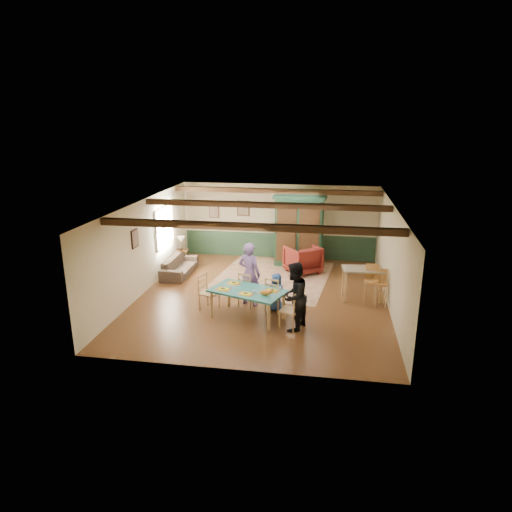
% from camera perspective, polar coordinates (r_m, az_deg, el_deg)
% --- Properties ---
extents(floor, '(8.00, 8.00, 0.00)m').
position_cam_1_polar(floor, '(13.17, 0.77, -5.16)').
color(floor, '#4E2B16').
rests_on(floor, ground).
extents(wall_back, '(7.00, 0.02, 2.70)m').
position_cam_1_polar(wall_back, '(16.57, 2.86, 4.33)').
color(wall_back, beige).
rests_on(wall_back, floor).
extents(wall_left, '(0.02, 8.00, 2.70)m').
position_cam_1_polar(wall_left, '(13.67, -13.88, 1.14)').
color(wall_left, beige).
rests_on(wall_left, floor).
extents(wall_right, '(0.02, 8.00, 2.70)m').
position_cam_1_polar(wall_right, '(12.71, 16.59, -0.25)').
color(wall_right, beige).
rests_on(wall_right, floor).
extents(ceiling, '(7.00, 8.00, 0.02)m').
position_cam_1_polar(ceiling, '(12.42, 0.82, 6.48)').
color(ceiling, white).
rests_on(ceiling, wall_back).
extents(wainscot_back, '(6.95, 0.03, 0.90)m').
position_cam_1_polar(wainscot_back, '(16.77, 2.81, 1.31)').
color(wainscot_back, '#1E3724').
rests_on(wainscot_back, floor).
extents(ceiling_beam_front, '(6.95, 0.16, 0.16)m').
position_cam_1_polar(ceiling_beam_front, '(10.21, -1.10, 3.69)').
color(ceiling_beam_front, black).
rests_on(ceiling_beam_front, ceiling).
extents(ceiling_beam_mid, '(6.95, 0.16, 0.16)m').
position_cam_1_polar(ceiling_beam_mid, '(12.82, 1.08, 6.40)').
color(ceiling_beam_mid, black).
rests_on(ceiling_beam_mid, ceiling).
extents(ceiling_beam_back, '(6.95, 0.16, 0.16)m').
position_cam_1_polar(ceiling_beam_back, '(15.36, 2.50, 8.12)').
color(ceiling_beam_back, black).
rests_on(ceiling_beam_back, ceiling).
extents(window_left, '(0.06, 1.60, 1.30)m').
position_cam_1_polar(window_left, '(15.14, -11.35, 3.59)').
color(window_left, white).
rests_on(window_left, wall_left).
extents(picture_left_wall, '(0.04, 0.42, 0.52)m').
position_cam_1_polar(picture_left_wall, '(13.03, -14.89, 2.12)').
color(picture_left_wall, gray).
rests_on(picture_left_wall, wall_left).
extents(picture_back_a, '(0.45, 0.04, 0.55)m').
position_cam_1_polar(picture_back_a, '(16.64, -1.60, 5.98)').
color(picture_back_a, gray).
rests_on(picture_back_a, wall_back).
extents(picture_back_b, '(0.38, 0.04, 0.48)m').
position_cam_1_polar(picture_back_b, '(16.91, -5.28, 5.57)').
color(picture_back_b, gray).
rests_on(picture_back_b, wall_back).
extents(dining_table, '(2.08, 1.59, 0.77)m').
position_cam_1_polar(dining_table, '(11.69, -1.06, -6.05)').
color(dining_table, '#216963').
rests_on(dining_table, floor).
extents(dining_chair_far_left, '(0.56, 0.57, 0.98)m').
position_cam_1_polar(dining_chair_far_left, '(12.44, -1.01, -4.10)').
color(dining_chair_far_left, tan).
rests_on(dining_chair_far_left, floor).
extents(dining_chair_far_right, '(0.56, 0.57, 0.98)m').
position_cam_1_polar(dining_chair_far_right, '(12.08, 2.38, -4.77)').
color(dining_chair_far_right, tan).
rests_on(dining_chair_far_right, floor).
extents(dining_chair_end_left, '(0.57, 0.56, 0.98)m').
position_cam_1_polar(dining_chair_end_left, '(12.24, -5.88, -4.54)').
color(dining_chair_end_left, tan).
rests_on(dining_chair_end_left, floor).
extents(dining_chair_end_right, '(0.57, 0.56, 0.98)m').
position_cam_1_polar(dining_chair_end_right, '(11.15, 4.23, -6.69)').
color(dining_chair_end_right, tan).
rests_on(dining_chair_end_right, floor).
extents(person_man, '(0.75, 0.62, 1.77)m').
position_cam_1_polar(person_man, '(12.37, -0.83, -2.26)').
color(person_man, '#765796').
rests_on(person_man, floor).
extents(person_woman, '(0.88, 0.99, 1.69)m').
position_cam_1_polar(person_woman, '(10.98, 4.76, -5.07)').
color(person_woman, black).
rests_on(person_woman, floor).
extents(person_child, '(0.58, 0.48, 1.03)m').
position_cam_1_polar(person_child, '(12.13, 2.56, -4.52)').
color(person_child, '#254995').
rests_on(person_child, floor).
extents(cat, '(0.40, 0.26, 0.18)m').
position_cam_1_polar(cat, '(11.18, 1.18, -4.52)').
color(cat, orange).
rests_on(cat, dining_table).
extents(place_setting_near_left, '(0.49, 0.43, 0.11)m').
position_cam_1_polar(place_setting_near_left, '(11.60, -4.13, -3.94)').
color(place_setting_near_left, yellow).
rests_on(place_setting_near_left, dining_table).
extents(place_setting_near_center, '(0.49, 0.43, 0.11)m').
position_cam_1_polar(place_setting_near_center, '(11.27, -1.27, -4.53)').
color(place_setting_near_center, yellow).
rests_on(place_setting_near_center, dining_table).
extents(place_setting_far_left, '(0.49, 0.43, 0.11)m').
position_cam_1_polar(place_setting_far_left, '(12.01, -2.80, -3.19)').
color(place_setting_far_left, yellow).
rests_on(place_setting_far_left, dining_table).
extents(place_setting_far_right, '(0.49, 0.43, 0.11)m').
position_cam_1_polar(place_setting_far_right, '(11.49, 2.01, -4.12)').
color(place_setting_far_right, yellow).
rests_on(place_setting_far_right, dining_table).
extents(area_rug, '(3.93, 4.50, 0.01)m').
position_cam_1_polar(area_rug, '(14.77, 2.07, -2.66)').
color(area_rug, '#C0B38B').
rests_on(area_rug, floor).
extents(armoire, '(1.80, 0.85, 2.47)m').
position_cam_1_polar(armoire, '(15.65, 5.42, 3.09)').
color(armoire, '#143221').
rests_on(armoire, floor).
extents(armchair, '(1.40, 1.40, 0.92)m').
position_cam_1_polar(armchair, '(15.15, 5.86, -0.42)').
color(armchair, '#460E0E').
rests_on(armchair, floor).
extents(sofa, '(0.75, 1.92, 0.56)m').
position_cam_1_polar(sofa, '(15.21, -9.54, -1.22)').
color(sofa, '#3C2F25').
rests_on(sofa, floor).
extents(end_table, '(0.49, 0.49, 0.54)m').
position_cam_1_polar(end_table, '(16.15, -9.25, -0.18)').
color(end_table, black).
rests_on(end_table, floor).
extents(table_lamp, '(0.30, 0.30, 0.49)m').
position_cam_1_polar(table_lamp, '(16.01, -9.34, 1.58)').
color(table_lamp, beige).
rests_on(table_lamp, end_table).
extents(counter_table, '(1.18, 0.77, 0.93)m').
position_cam_1_polar(counter_table, '(13.18, 13.09, -3.43)').
color(counter_table, '#BDB393').
rests_on(counter_table, floor).
extents(bar_stool_left, '(0.45, 0.48, 1.11)m').
position_cam_1_polar(bar_stool_left, '(12.89, 14.21, -3.55)').
color(bar_stool_left, tan).
rests_on(bar_stool_left, floor).
extents(bar_stool_right, '(0.39, 0.42, 1.01)m').
position_cam_1_polar(bar_stool_right, '(12.88, 15.34, -3.91)').
color(bar_stool_right, tan).
rests_on(bar_stool_right, floor).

